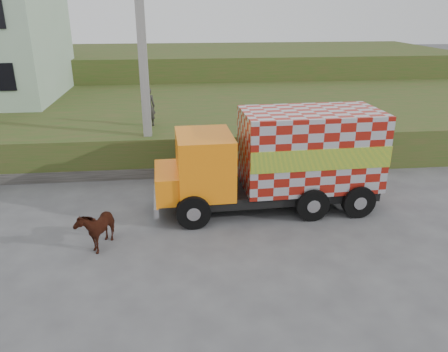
{
  "coord_description": "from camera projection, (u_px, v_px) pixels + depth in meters",
  "views": [
    {
      "loc": [
        0.09,
        -11.31,
        6.02
      ],
      "look_at": [
        1.42,
        0.67,
        1.3
      ],
      "focal_mm": 35.0,
      "sensor_mm": 36.0,
      "label": 1
    }
  ],
  "objects": [
    {
      "name": "pedestrian",
      "position": [
        148.0,
        107.0,
        17.28
      ],
      "size": [
        0.63,
        0.48,
        1.55
      ],
      "primitive_type": "imported",
      "rotation": [
        0.0,
        0.0,
        3.36
      ],
      "color": "#322F2C",
      "rests_on": "embankment"
    },
    {
      "name": "embankment",
      "position": [
        175.0,
        119.0,
        21.64
      ],
      "size": [
        40.0,
        12.0,
        1.5
      ],
      "primitive_type": "cube",
      "color": "#2F511B",
      "rests_on": "ground"
    },
    {
      "name": "utility_pole",
      "position": [
        143.0,
        65.0,
        15.32
      ],
      "size": [
        1.2,
        0.3,
        8.0
      ],
      "color": "gray",
      "rests_on": "ground"
    },
    {
      "name": "embankment_far",
      "position": [
        174.0,
        70.0,
        32.47
      ],
      "size": [
        40.0,
        12.0,
        3.0
      ],
      "primitive_type": "cube",
      "color": "#2F511B",
      "rests_on": "ground"
    },
    {
      "name": "cargo_truck",
      "position": [
        280.0,
        159.0,
        13.45
      ],
      "size": [
        7.0,
        2.63,
        3.09
      ],
      "rotation": [
        0.0,
        0.0,
        0.04
      ],
      "color": "black",
      "rests_on": "ground"
    },
    {
      "name": "cow",
      "position": [
        97.0,
        226.0,
        11.56
      ],
      "size": [
        1.0,
        1.46,
        1.13
      ],
      "primitive_type": "imported",
      "rotation": [
        0.0,
        0.0,
        -0.32
      ],
      "color": "black",
      "rests_on": "ground"
    },
    {
      "name": "ground",
      "position": [
        178.0,
        228.0,
        12.66
      ],
      "size": [
        120.0,
        120.0,
        0.0
      ],
      "primitive_type": "plane",
      "color": "#474749",
      "rests_on": "ground"
    },
    {
      "name": "retaining_strip",
      "position": [
        123.0,
        173.0,
        16.26
      ],
      "size": [
        16.0,
        0.5,
        0.4
      ],
      "primitive_type": "cube",
      "color": "#595651",
      "rests_on": "ground"
    }
  ]
}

